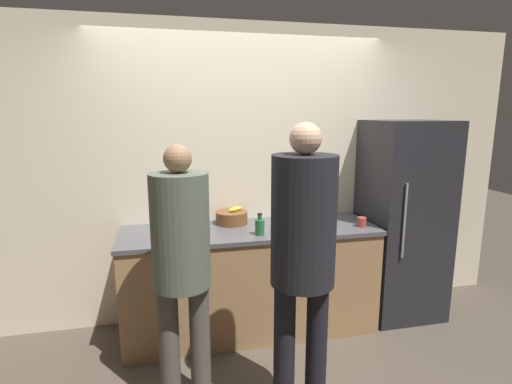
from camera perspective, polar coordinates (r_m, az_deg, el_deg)
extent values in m
plane|color=#4C4238|center=(3.37, 0.63, -21.96)|extent=(14.00, 14.00, 0.00)
cube|color=beige|center=(3.57, -2.04, 2.49)|extent=(5.20, 0.06, 2.60)
cube|color=#9E754C|center=(3.50, -0.87, -12.53)|extent=(2.08, 0.68, 0.87)
cube|color=#4C4C51|center=(3.34, -0.89, -5.42)|extent=(2.11, 0.71, 0.03)
cube|color=#232328|center=(3.88, 20.15, -3.70)|extent=(0.67, 0.64, 1.78)
cylinder|color=#99999E|center=(3.48, 20.45, -3.89)|extent=(0.02, 0.02, 0.62)
cylinder|color=#4C4742|center=(2.75, -12.29, -20.69)|extent=(0.13, 0.13, 0.80)
cylinder|color=#4C4742|center=(2.76, -7.99, -20.47)|extent=(0.13, 0.13, 0.80)
cylinder|color=#515B4C|center=(2.44, -10.75, -5.45)|extent=(0.35, 0.35, 0.70)
sphere|color=#936B4C|center=(2.36, -11.14, 4.71)|extent=(0.17, 0.17, 0.17)
cylinder|color=black|center=(2.60, 4.06, -21.74)|extent=(0.13, 0.13, 0.86)
cylinder|color=black|center=(2.66, 8.62, -21.02)|extent=(0.13, 0.13, 0.86)
cylinder|color=black|center=(2.29, 6.81, -4.12)|extent=(0.37, 0.37, 0.76)
sphere|color=#DBAD89|center=(2.22, 7.09, 7.61)|extent=(0.18, 0.18, 0.18)
cylinder|color=brown|center=(3.45, -3.50, -3.66)|extent=(0.27, 0.27, 0.11)
ellipsoid|color=yellow|center=(3.44, -2.95, -2.45)|extent=(0.15, 0.12, 0.04)
cylinder|color=#3D424C|center=(3.60, 8.07, -2.91)|extent=(0.12, 0.12, 0.13)
cylinder|color=#99754C|center=(3.57, 7.91, -1.45)|extent=(0.01, 0.05, 0.21)
cylinder|color=#99754C|center=(3.59, 8.24, -1.40)|extent=(0.03, 0.04, 0.21)
cylinder|color=#99754C|center=(3.57, 8.18, -1.48)|extent=(0.05, 0.01, 0.21)
cylinder|color=#236033|center=(3.13, 0.54, -5.07)|extent=(0.07, 0.07, 0.12)
cylinder|color=#236033|center=(3.11, 0.55, -3.64)|extent=(0.03, 0.03, 0.04)
cylinder|color=black|center=(3.10, 0.55, -3.17)|extent=(0.04, 0.04, 0.01)
cylinder|color=silver|center=(3.13, 4.20, -5.13)|extent=(0.06, 0.06, 0.12)
cylinder|color=silver|center=(3.11, 4.22, -3.77)|extent=(0.03, 0.03, 0.04)
cylinder|color=black|center=(3.10, 4.23, -3.32)|extent=(0.03, 0.03, 0.01)
cylinder|color=#333338|center=(3.15, -13.23, -5.01)|extent=(0.07, 0.07, 0.15)
cylinder|color=#333338|center=(3.13, -13.31, -3.30)|extent=(0.03, 0.03, 0.05)
cylinder|color=black|center=(3.12, -13.34, -2.74)|extent=(0.03, 0.03, 0.02)
cylinder|color=#A33D33|center=(3.47, 14.87, -4.17)|extent=(0.07, 0.07, 0.08)
cylinder|color=#335184|center=(3.68, 9.82, -2.97)|extent=(0.09, 0.09, 0.09)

